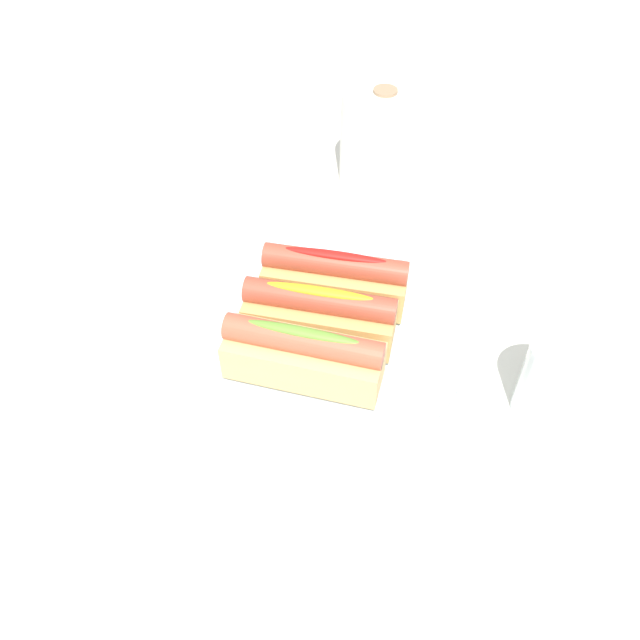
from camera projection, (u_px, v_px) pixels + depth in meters
name	position (u px, v px, depth m)	size (l,w,h in m)	color
ground_plane	(317.00, 368.00, 0.69)	(2.40, 2.40, 0.00)	silver
serving_bowl	(320.00, 343.00, 0.69)	(0.32, 0.32, 0.03)	silver
hotdog_front	(303.00, 355.00, 0.62)	(0.15, 0.07, 0.06)	#DBB270
hotdog_back	(320.00, 315.00, 0.66)	(0.15, 0.06, 0.06)	tan
hotdog_side	(335.00, 278.00, 0.70)	(0.15, 0.06, 0.06)	tan
water_glass	(556.00, 383.00, 0.62)	(0.07, 0.07, 0.09)	white
paper_towel_roll	(382.00, 138.00, 0.88)	(0.11, 0.11, 0.13)	white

